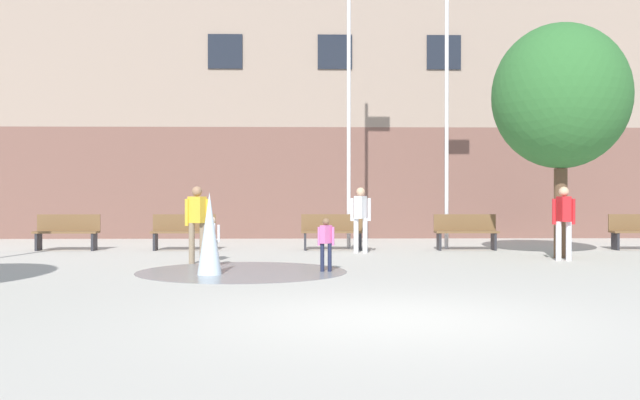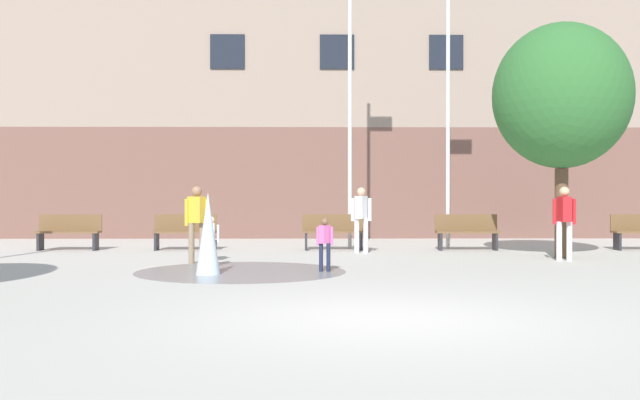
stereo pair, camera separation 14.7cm
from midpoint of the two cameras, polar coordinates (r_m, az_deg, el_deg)
ground_plane at (r=8.72m, az=4.89°, el=-9.00°), size 100.00×100.00×0.00m
library_building at (r=27.08m, az=0.71°, el=5.85°), size 36.00×6.05×7.94m
splash_fountain at (r=13.54m, az=-7.97°, el=-3.45°), size 3.88×3.88×1.46m
park_bench_left_of_flagpoles at (r=20.05m, az=-18.91°, el=-2.28°), size 1.60×0.44×0.91m
park_bench_under_left_flagpole at (r=19.37m, az=-10.58°, el=-2.36°), size 1.60×0.44×0.91m
park_bench_center at (r=19.14m, az=0.74°, el=-2.39°), size 1.60×0.44×0.91m
park_bench_under_right_flagpole at (r=19.44m, az=10.84°, el=-2.35°), size 1.60×0.44×0.91m
teen_by_trashcan at (r=15.54m, az=-9.62°, el=-1.38°), size 0.50×0.35×1.59m
adult_in_red at (r=16.85m, az=17.84°, el=-1.25°), size 0.50×0.35×1.59m
child_running at (r=14.92m, az=-8.50°, el=-2.82°), size 0.31×0.22×0.99m
adult_watching at (r=18.13m, az=2.88°, el=-1.11°), size 0.50×0.39×1.59m
child_in_fountain at (r=13.79m, az=0.15°, el=-3.08°), size 0.31×0.24×0.99m
flagpole_left at (r=19.75m, az=2.07°, el=8.99°), size 0.80×0.10×8.22m
flagpole_right at (r=20.01m, az=9.51°, el=7.79°), size 0.80×0.10×7.49m
street_tree_near_building at (r=17.71m, az=17.65°, el=7.51°), size 3.06×3.06×5.25m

